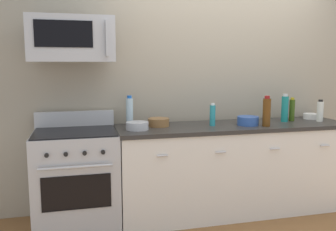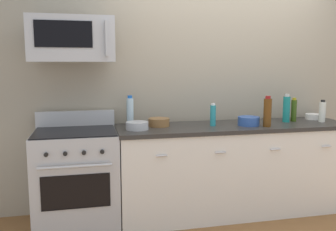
{
  "view_description": "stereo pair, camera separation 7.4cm",
  "coord_description": "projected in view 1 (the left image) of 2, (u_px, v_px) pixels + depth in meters",
  "views": [
    {
      "loc": [
        -1.54,
        -3.35,
        1.52
      ],
      "look_at": [
        -0.72,
        -0.05,
        1.04
      ],
      "focal_mm": 38.46,
      "sensor_mm": 36.0,
      "label": 1
    },
    {
      "loc": [
        -1.47,
        -3.37,
        1.52
      ],
      "look_at": [
        -0.72,
        -0.05,
        1.04
      ],
      "focal_mm": 38.46,
      "sensor_mm": 36.0,
      "label": 2
    }
  ],
  "objects": [
    {
      "name": "ground_plane",
      "position": [
        232.0,
        210.0,
        3.8
      ],
      "size": [
        6.61,
        6.61,
        0.0
      ],
      "primitive_type": "plane",
      "color": "brown"
    },
    {
      "name": "back_wall",
      "position": [
        220.0,
        81.0,
        4.01
      ],
      "size": [
        5.51,
        0.1,
        2.7
      ],
      "primitive_type": "cube",
      "color": "#9E937F",
      "rests_on": "ground_plane"
    },
    {
      "name": "counter_unit",
      "position": [
        234.0,
        168.0,
        3.74
      ],
      "size": [
        2.42,
        0.66,
        0.92
      ],
      "color": "silver",
      "rests_on": "ground_plane"
    },
    {
      "name": "range_oven",
      "position": [
        77.0,
        179.0,
        3.36
      ],
      "size": [
        0.76,
        0.69,
        1.07
      ],
      "color": "#B7BABF",
      "rests_on": "ground_plane"
    },
    {
      "name": "microwave",
      "position": [
        72.0,
        39.0,
        3.22
      ],
      "size": [
        0.74,
        0.44,
        0.4
      ],
      "color": "#B7BABF"
    },
    {
      "name": "bottle_dish_soap",
      "position": [
        213.0,
        115.0,
        3.58
      ],
      "size": [
        0.06,
        0.06,
        0.23
      ],
      "color": "teal",
      "rests_on": "countertop_slab"
    },
    {
      "name": "bottle_water_clear",
      "position": [
        130.0,
        111.0,
        3.62
      ],
      "size": [
        0.07,
        0.07,
        0.3
      ],
      "color": "silver",
      "rests_on": "countertop_slab"
    },
    {
      "name": "bottle_sparkling_teal",
      "position": [
        285.0,
        109.0,
        3.84
      ],
      "size": [
        0.07,
        0.07,
        0.3
      ],
      "color": "#197F7A",
      "rests_on": "countertop_slab"
    },
    {
      "name": "bottle_olive_oil",
      "position": [
        292.0,
        110.0,
        3.89
      ],
      "size": [
        0.06,
        0.06,
        0.25
      ],
      "color": "#385114",
      "rests_on": "countertop_slab"
    },
    {
      "name": "bottle_vinegar_white",
      "position": [
        320.0,
        111.0,
        3.86
      ],
      "size": [
        0.07,
        0.07,
        0.24
      ],
      "color": "silver",
      "rests_on": "countertop_slab"
    },
    {
      "name": "bottle_wine_amber",
      "position": [
        267.0,
        112.0,
        3.55
      ],
      "size": [
        0.08,
        0.08,
        0.3
      ],
      "color": "#59330F",
      "rests_on": "countertop_slab"
    },
    {
      "name": "bowl_steel_prep",
      "position": [
        137.0,
        126.0,
        3.37
      ],
      "size": [
        0.21,
        0.21,
        0.07
      ],
      "color": "#B2B5BA",
      "rests_on": "countertop_slab"
    },
    {
      "name": "bowl_blue_mixing",
      "position": [
        248.0,
        121.0,
        3.63
      ],
      "size": [
        0.22,
        0.22,
        0.09
      ],
      "color": "#2D519E",
      "rests_on": "countertop_slab"
    },
    {
      "name": "bowl_wooden_salad",
      "position": [
        159.0,
        122.0,
        3.56
      ],
      "size": [
        0.21,
        0.21,
        0.08
      ],
      "color": "brown",
      "rests_on": "countertop_slab"
    },
    {
      "name": "bowl_white_ceramic",
      "position": [
        311.0,
        116.0,
        4.06
      ],
      "size": [
        0.18,
        0.18,
        0.06
      ],
      "color": "white",
      "rests_on": "countertop_slab"
    }
  ]
}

